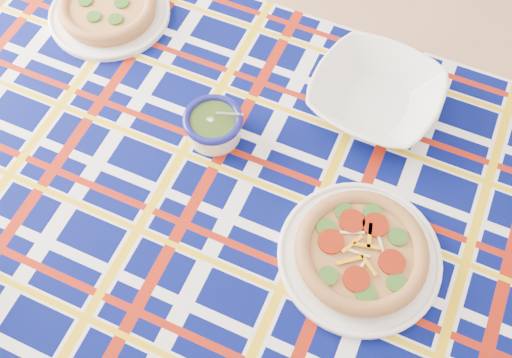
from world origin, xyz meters
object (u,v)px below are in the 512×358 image
(pesto_bowl, at_px, (213,124))
(serving_bowl, at_px, (375,96))
(main_focaccia_plate, at_px, (361,252))
(dining_table, at_px, (272,227))

(pesto_bowl, xyz_separation_m, serving_bowl, (0.32, 0.20, -0.00))
(main_focaccia_plate, height_order, serving_bowl, serving_bowl)
(dining_table, height_order, serving_bowl, serving_bowl)
(dining_table, relative_size, serving_bowl, 6.23)
(pesto_bowl, bearing_deg, main_focaccia_plate, -25.17)
(serving_bowl, bearing_deg, pesto_bowl, -148.24)
(pesto_bowl, bearing_deg, dining_table, -36.93)
(dining_table, distance_m, pesto_bowl, 0.26)
(dining_table, xyz_separation_m, main_focaccia_plate, (0.19, -0.04, 0.12))
(dining_table, bearing_deg, serving_bowl, 73.05)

